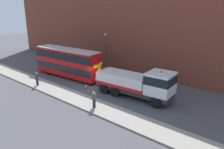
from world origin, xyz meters
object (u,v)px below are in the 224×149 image
recovery_tow_truck (137,83)px  pedestrian_bystander (94,100)px  street_lamp (106,49)px  double_decker_bus (68,62)px  traffic_cone_near_bus (86,86)px  pedestrian_onlooker (37,79)px

recovery_tow_truck → pedestrian_bystander: 5.39m
recovery_tow_truck → street_lamp: 11.52m
pedestrian_bystander → street_lamp: 13.78m
double_decker_bus → traffic_cone_near_bus: 6.11m
pedestrian_onlooker → traffic_cone_near_bus: (5.28, 3.49, -0.64)m
street_lamp → recovery_tow_truck: bearing=-30.1°
double_decker_bus → pedestrian_onlooker: bearing=-91.7°
pedestrian_bystander → street_lamp: (-8.20, 10.79, 2.49)m
pedestrian_onlooker → street_lamp: 11.39m
traffic_cone_near_bus → pedestrian_bystander: bearing=-34.9°
pedestrian_onlooker → street_lamp: street_lamp is taller
pedestrian_bystander → double_decker_bus: bearing=25.0°
pedestrian_onlooker → traffic_cone_near_bus: size_ratio=2.38×
recovery_tow_truck → double_decker_bus: bearing=175.5°
pedestrian_onlooker → pedestrian_bystander: same height
double_decker_bus → street_lamp: bearing=65.2°
double_decker_bus → pedestrian_onlooker: 5.36m
street_lamp → pedestrian_onlooker: bearing=-99.5°
recovery_tow_truck → pedestrian_onlooker: (-11.70, -5.25, -0.77)m
double_decker_bus → pedestrian_bystander: double_decker_bus is taller
pedestrian_onlooker → traffic_cone_near_bus: bearing=-7.6°
recovery_tow_truck → traffic_cone_near_bus: bearing=-169.3°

